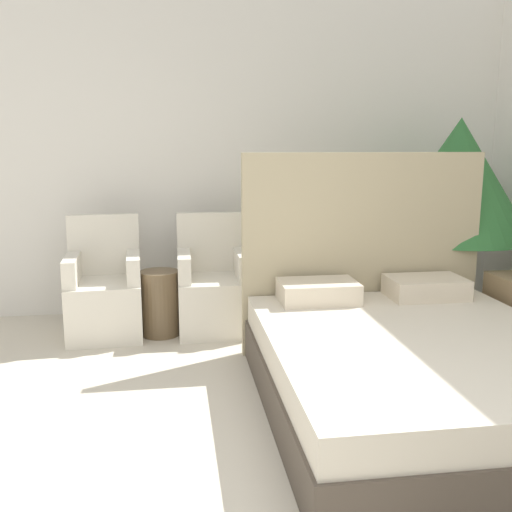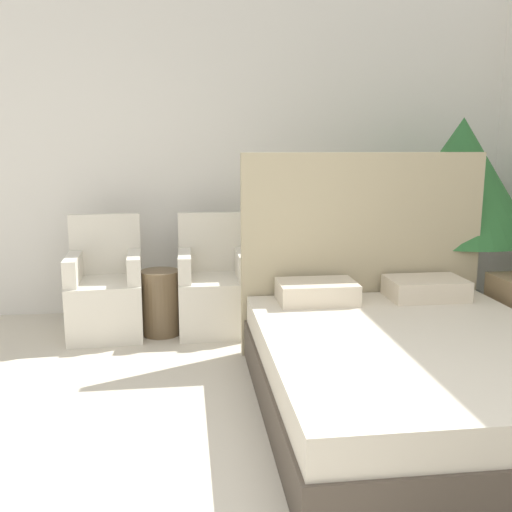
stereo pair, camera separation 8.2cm
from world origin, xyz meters
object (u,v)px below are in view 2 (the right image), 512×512
(armchair_near_window_right, at_px, (214,294))
(side_table, at_px, (161,303))
(potted_palm, at_px, (460,184))
(bed, at_px, (408,360))
(armchair_near_window_left, at_px, (106,297))

(armchair_near_window_right, height_order, side_table, armchair_near_window_right)
(armchair_near_window_right, relative_size, potted_palm, 0.55)
(bed, height_order, potted_palm, potted_palm)
(bed, bearing_deg, armchair_near_window_left, 141.61)
(potted_palm, bearing_deg, armchair_near_window_right, 177.80)
(armchair_near_window_left, bearing_deg, potted_palm, -5.00)
(armchair_near_window_left, relative_size, side_table, 1.81)
(armchair_near_window_right, xyz_separation_m, potted_palm, (1.99, -0.08, 0.87))
(armchair_near_window_right, xyz_separation_m, side_table, (-0.43, -0.05, -0.05))
(bed, distance_m, side_table, 2.06)
(armchair_near_window_left, height_order, armchair_near_window_right, same)
(armchair_near_window_right, distance_m, side_table, 0.43)
(bed, bearing_deg, armchair_near_window_right, 124.65)
(armchair_near_window_left, relative_size, potted_palm, 0.55)
(bed, height_order, side_table, bed)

